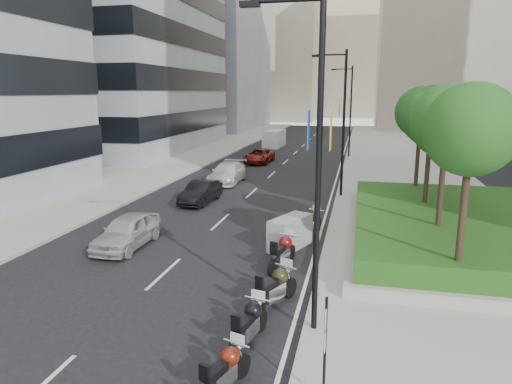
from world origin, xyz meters
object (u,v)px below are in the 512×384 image
(motorcycle_5, at_px, (290,233))
(car_c, at_px, (228,173))
(motorcycle_3, at_px, (275,287))
(delivery_van, at_px, (274,139))
(motorcycle_6, at_px, (312,222))
(motorcycle_4, at_px, (283,252))
(car_d, at_px, (259,156))
(parking_sign, at_px, (325,344))
(car_a, at_px, (127,231))
(lamp_post_2, at_px, (349,107))
(car_b, at_px, (201,192))
(lamp_post_1, at_px, (341,116))
(motorcycle_2, at_px, (249,324))
(lamp_post_0, at_px, (313,151))
(motorcycle_1, at_px, (225,371))

(motorcycle_5, distance_m, car_c, 14.88)
(motorcycle_3, bearing_deg, delivery_van, 35.34)
(motorcycle_6, bearing_deg, car_c, 50.23)
(motorcycle_6, bearing_deg, motorcycle_4, -171.40)
(car_d, bearing_deg, parking_sign, -73.47)
(motorcycle_3, height_order, car_d, car_d)
(delivery_van, bearing_deg, car_d, -81.57)
(motorcycle_3, bearing_deg, car_a, 85.03)
(lamp_post_2, height_order, car_a, lamp_post_2)
(motorcycle_3, xyz_separation_m, car_b, (-6.82, 12.33, 0.02))
(parking_sign, bearing_deg, car_d, 104.71)
(car_b, bearing_deg, car_c, 95.12)
(lamp_post_1, bearing_deg, motorcycle_3, -94.27)
(motorcycle_5, xyz_separation_m, car_a, (-6.85, -1.33, 0.02))
(lamp_post_2, relative_size, motorcycle_6, 4.25)
(lamp_post_2, distance_m, motorcycle_2, 36.29)
(motorcycle_3, distance_m, motorcycle_4, 3.21)
(lamp_post_0, bearing_deg, car_a, 147.12)
(lamp_post_0, bearing_deg, motorcycle_3, 131.67)
(car_b, bearing_deg, car_a, -89.40)
(lamp_post_0, xyz_separation_m, delivery_van, (-8.91, 42.38, -4.14))
(lamp_post_2, relative_size, motorcycle_4, 3.86)
(motorcycle_2, xyz_separation_m, motorcycle_6, (0.60, 9.97, -0.01))
(lamp_post_0, relative_size, car_a, 2.18)
(motorcycle_4, distance_m, motorcycle_5, 2.23)
(lamp_post_0, xyz_separation_m, motorcycle_6, (-0.85, 8.99, -4.49))
(car_b, bearing_deg, motorcycle_1, -65.43)
(parking_sign, relative_size, motorcycle_4, 1.07)
(lamp_post_2, bearing_deg, parking_sign, -89.01)
(parking_sign, height_order, motorcycle_5, parking_sign)
(motorcycle_5, distance_m, car_a, 6.97)
(lamp_post_2, xyz_separation_m, motorcycle_4, (-1.48, -30.49, -4.43))
(motorcycle_2, bearing_deg, delivery_van, 21.63)
(motorcycle_3, relative_size, car_d, 0.47)
(motorcycle_4, xyz_separation_m, delivery_van, (-7.43, 37.87, 0.29))
(lamp_post_0, distance_m, motorcycle_1, 5.66)
(lamp_post_2, bearing_deg, motorcycle_3, -91.99)
(lamp_post_0, bearing_deg, motorcycle_5, 102.83)
(parking_sign, distance_m, motorcycle_1, 2.34)
(delivery_van, bearing_deg, car_b, -84.00)
(lamp_post_1, xyz_separation_m, lamp_post_2, (0.00, 18.00, 0.00))
(motorcycle_1, distance_m, delivery_van, 46.04)
(lamp_post_2, distance_m, motorcycle_5, 28.63)
(motorcycle_5, relative_size, car_a, 0.59)
(parking_sign, bearing_deg, motorcycle_1, -178.36)
(lamp_post_1, distance_m, delivery_van, 27.22)
(car_a, xyz_separation_m, car_b, (0.40, 8.23, -0.05))
(delivery_van, bearing_deg, motorcycle_4, -74.74)
(lamp_post_1, height_order, car_a, lamp_post_1)
(parking_sign, distance_m, motorcycle_2, 3.04)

